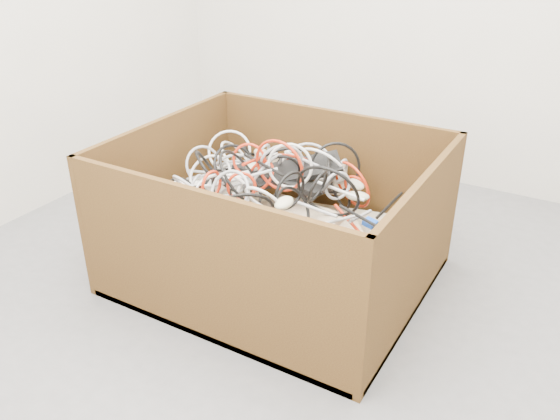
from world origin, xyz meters
The scene contains 8 objects.
ground centered at (0.00, 0.00, 0.00)m, with size 3.00×3.00×0.00m, color #58575A.
cardboard_box centered at (-0.14, 0.18, 0.15)m, with size 1.16×0.97×0.60m.
keyboard_pile centered at (-0.12, 0.19, 0.28)m, with size 0.91×0.86×0.34m.
mice_scatter centered at (-0.15, 0.19, 0.36)m, with size 0.80×0.76×0.23m.
power_strip_left centered at (-0.42, 0.17, 0.35)m, with size 0.32×0.06×0.04m, color white.
power_strip_right centered at (-0.45, -0.01, 0.33)m, with size 0.30×0.06×0.04m, color white.
vga_plug centered at (0.27, 0.16, 0.36)m, with size 0.04×0.04×0.02m, color blue.
cable_tangle centered at (-0.22, 0.22, 0.40)m, with size 0.99×0.82×0.44m.
Camera 1 is at (0.91, -1.57, 1.35)m, focal length 37.24 mm.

